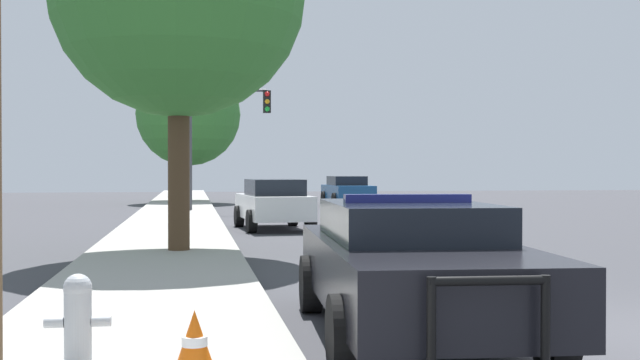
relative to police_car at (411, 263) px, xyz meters
The scene contains 9 objects.
ground_plane 2.43m from the police_car, ahead, with size 110.00×110.00×0.00m, color #3D3D42.
sidewalk_left 2.91m from the police_car, behind, with size 3.00×110.00×0.13m.
police_car is the anchor object (origin of this frame).
fire_hydrant 3.48m from the police_car, 156.25° to the right, with size 0.52×0.23×0.76m.
traffic_light 24.31m from the police_car, 92.38° to the left, with size 3.29×0.35×4.94m.
car_background_oncoming 29.23m from the police_car, 80.18° to the left, with size 2.07×4.08×1.42m.
car_background_midblock 15.02m from the police_car, 89.65° to the left, with size 2.14×4.03×1.45m.
tree_sidewalk_far 34.30m from the police_car, 94.03° to the left, with size 5.38×5.38×7.18m.
traffic_cone 2.97m from the police_car, 139.68° to the right, with size 0.36×0.36×0.53m.
Camera 1 is at (-4.56, -7.82, 1.73)m, focal length 45.00 mm.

